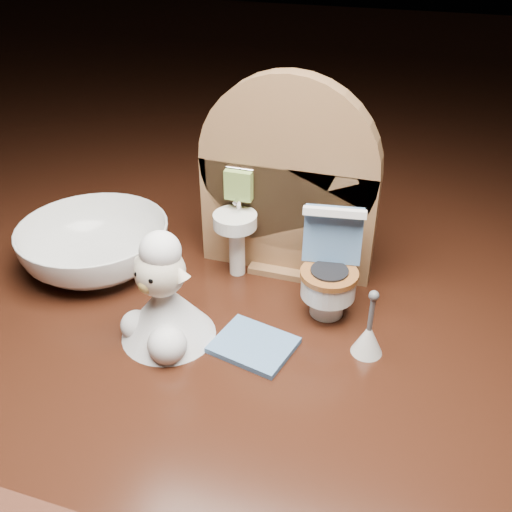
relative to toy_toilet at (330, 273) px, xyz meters
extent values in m
cube|color=#3D1A10|center=(-0.04, -0.03, -0.08)|extent=(2.50, 2.50, 0.10)
cube|color=olive|center=(-0.04, 0.04, 0.01)|extent=(0.13, 0.02, 0.09)
cylinder|color=olive|center=(-0.04, 0.04, 0.06)|extent=(0.13, 0.02, 0.13)
cube|color=olive|center=(-0.04, 0.04, -0.03)|extent=(0.05, 0.04, 0.01)
cylinder|color=white|center=(-0.07, 0.02, -0.01)|extent=(0.01, 0.01, 0.04)
cylinder|color=white|center=(-0.07, 0.02, 0.02)|extent=(0.03, 0.03, 0.01)
cylinder|color=silver|center=(-0.07, 0.03, 0.03)|extent=(0.00, 0.00, 0.01)
cube|color=#7D9F47|center=(-0.07, 0.03, 0.04)|extent=(0.02, 0.01, 0.02)
cube|color=olive|center=(-0.01, 0.03, 0.02)|extent=(0.02, 0.01, 0.02)
cylinder|color=beige|center=(-0.01, 0.02, 0.02)|extent=(0.02, 0.02, 0.02)
cylinder|color=white|center=(0.00, -0.01, -0.02)|extent=(0.02, 0.02, 0.02)
cylinder|color=white|center=(0.00, -0.01, 0.00)|extent=(0.04, 0.04, 0.02)
cylinder|color=brown|center=(0.00, -0.01, 0.01)|extent=(0.04, 0.04, 0.00)
cube|color=white|center=(0.00, 0.01, 0.00)|extent=(0.03, 0.02, 0.05)
cube|color=#537BAB|center=(0.00, 0.01, 0.03)|extent=(0.04, 0.02, 0.04)
cube|color=white|center=(0.00, 0.00, 0.05)|extent=(0.04, 0.01, 0.01)
cylinder|color=#9AB73F|center=(0.01, 0.01, 0.02)|extent=(0.01, 0.01, 0.01)
cube|color=#537BAB|center=(-0.04, -0.06, -0.03)|extent=(0.06, 0.05, 0.00)
cone|color=white|center=(0.03, -0.04, -0.02)|extent=(0.02, 0.02, 0.02)
cylinder|color=#59595B|center=(0.03, -0.04, 0.00)|extent=(0.00, 0.00, 0.03)
sphere|color=#59595B|center=(0.03, -0.04, 0.02)|extent=(0.01, 0.01, 0.01)
cone|color=white|center=(-0.09, -0.06, -0.01)|extent=(0.06, 0.06, 0.04)
sphere|color=white|center=(-0.08, -0.08, -0.02)|extent=(0.02, 0.02, 0.02)
sphere|color=white|center=(-0.11, -0.07, -0.02)|extent=(0.02, 0.02, 0.02)
sphere|color=beige|center=(-0.09, -0.06, 0.02)|extent=(0.03, 0.03, 0.03)
sphere|color=tan|center=(-0.10, -0.07, 0.02)|extent=(0.01, 0.01, 0.01)
sphere|color=white|center=(-0.09, -0.06, 0.04)|extent=(0.03, 0.03, 0.03)
cone|color=beige|center=(-0.11, -0.06, 0.03)|extent=(0.02, 0.01, 0.01)
cone|color=beige|center=(-0.08, -0.07, 0.03)|extent=(0.02, 0.01, 0.01)
sphere|color=black|center=(-0.10, -0.07, 0.03)|extent=(0.00, 0.00, 0.00)
sphere|color=black|center=(-0.09, -0.08, 0.03)|extent=(0.00, 0.00, 0.00)
imported|color=white|center=(-0.18, 0.00, -0.01)|extent=(0.15, 0.15, 0.04)
camera|label=1|loc=(0.05, -0.32, 0.22)|focal=40.00mm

